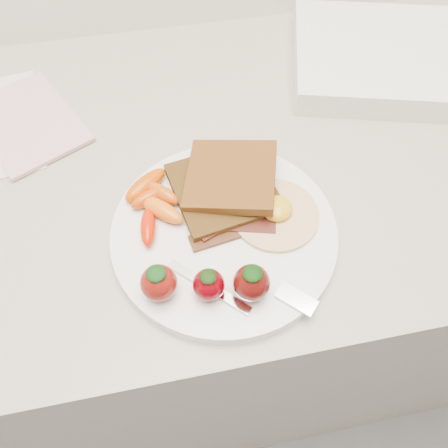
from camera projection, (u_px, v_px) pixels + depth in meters
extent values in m
cube|color=gray|center=(209.00, 287.00, 0.99)|extent=(2.00, 0.60, 0.90)
cylinder|color=white|center=(224.00, 233.00, 0.53)|extent=(0.27, 0.27, 0.02)
cube|color=black|center=(223.00, 189.00, 0.54)|extent=(0.14, 0.14, 0.01)
cube|color=#3A250D|center=(231.00, 176.00, 0.53)|extent=(0.14, 0.14, 0.03)
cylinder|color=#F2ECC0|center=(275.00, 214.00, 0.53)|extent=(0.12, 0.12, 0.01)
ellipsoid|color=gold|center=(277.00, 208.00, 0.52)|extent=(0.04, 0.04, 0.02)
cube|color=black|center=(226.00, 233.00, 0.51)|extent=(0.09, 0.04, 0.00)
cube|color=#330A0B|center=(238.00, 225.00, 0.52)|extent=(0.09, 0.04, 0.00)
cube|color=black|center=(230.00, 218.00, 0.52)|extent=(0.09, 0.06, 0.00)
ellipsoid|color=#CC4108|center=(149.00, 198.00, 0.53)|extent=(0.05, 0.04, 0.02)
ellipsoid|color=orange|center=(161.00, 210.00, 0.52)|extent=(0.06, 0.06, 0.02)
ellipsoid|color=red|center=(148.00, 227.00, 0.51)|extent=(0.02, 0.05, 0.02)
ellipsoid|color=#CB500C|center=(162.00, 193.00, 0.53)|extent=(0.05, 0.05, 0.02)
ellipsoid|color=#CE4800|center=(145.00, 185.00, 0.54)|extent=(0.07, 0.06, 0.02)
ellipsoid|color=maroon|center=(159.00, 283.00, 0.46)|extent=(0.04, 0.04, 0.04)
ellipsoid|color=black|center=(156.00, 273.00, 0.44)|extent=(0.02, 0.02, 0.01)
ellipsoid|color=#600008|center=(209.00, 285.00, 0.46)|extent=(0.03, 0.03, 0.04)
ellipsoid|color=black|center=(208.00, 277.00, 0.44)|extent=(0.02, 0.02, 0.01)
ellipsoid|color=#480A08|center=(251.00, 283.00, 0.46)|extent=(0.04, 0.04, 0.04)
ellipsoid|color=black|center=(253.00, 273.00, 0.44)|extent=(0.02, 0.02, 0.01)
cube|color=silver|center=(209.00, 286.00, 0.47)|extent=(0.08, 0.08, 0.00)
cube|color=silver|center=(296.00, 299.00, 0.47)|extent=(0.05, 0.05, 0.00)
cube|color=#D1A0AA|center=(27.00, 122.00, 0.63)|extent=(0.19, 0.22, 0.01)
cube|color=white|center=(390.00, 58.00, 0.69)|extent=(0.35, 0.31, 0.04)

